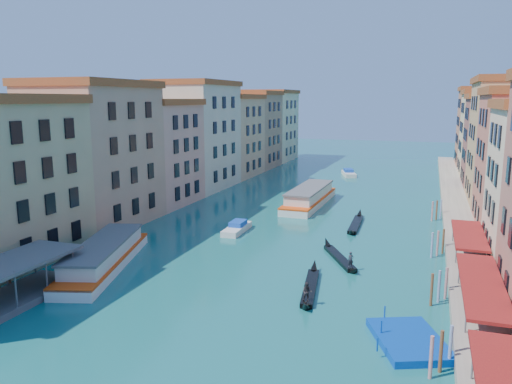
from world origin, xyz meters
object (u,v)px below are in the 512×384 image
at_px(gondola_right, 310,286).
at_px(blue_dock, 409,341).
at_px(vaporetto_near, 104,256).
at_px(vaporetto_far, 310,197).
at_px(gondola_fore, 339,257).

bearing_deg(gondola_right, blue_dock, -48.59).
height_order(vaporetto_near, vaporetto_far, vaporetto_far).
bearing_deg(blue_dock, vaporetto_far, 88.71).
relative_size(vaporetto_near, vaporetto_far, 0.94).
height_order(gondola_fore, blue_dock, gondola_fore).
xyz_separation_m(vaporetto_far, blue_dock, (17.98, -44.98, -1.09)).
bearing_deg(vaporetto_far, gondola_fore, -69.20).
bearing_deg(vaporetto_far, vaporetto_near, -107.87).
bearing_deg(gondola_fore, vaporetto_far, 81.71).
relative_size(vaporetto_near, gondola_fore, 1.86).
distance_m(gondola_fore, blue_dock, 19.31).
bearing_deg(gondola_fore, vaporetto_near, 176.89).
bearing_deg(vaporetto_far, blue_dock, -67.15).
height_order(vaporetto_near, gondola_right, vaporetto_near).
distance_m(gondola_right, blue_dock, 11.92).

